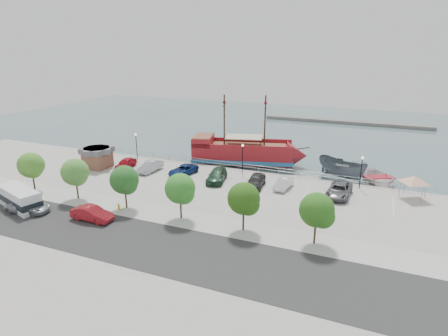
% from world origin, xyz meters
% --- Properties ---
extents(ground, '(160.00, 160.00, 0.00)m').
position_xyz_m(ground, '(0.00, 0.00, -1.00)').
color(ground, '#425E63').
extents(land_slab, '(100.00, 58.00, 1.20)m').
position_xyz_m(land_slab, '(0.00, -21.00, -0.60)').
color(land_slab, '#9F998E').
rests_on(land_slab, ground).
extents(street, '(100.00, 8.00, 0.04)m').
position_xyz_m(street, '(0.00, -16.00, 0.01)').
color(street, '#2C2C2C').
rests_on(street, land_slab).
extents(sidewalk, '(100.00, 4.00, 0.05)m').
position_xyz_m(sidewalk, '(0.00, -10.00, 0.01)').
color(sidewalk, '#B0B0AB').
rests_on(sidewalk, land_slab).
extents(seawall_railing, '(50.00, 0.06, 1.00)m').
position_xyz_m(seawall_railing, '(0.00, 7.80, 0.53)').
color(seawall_railing, gray).
rests_on(seawall_railing, land_slab).
extents(far_shore, '(40.00, 3.00, 0.80)m').
position_xyz_m(far_shore, '(10.00, 55.00, -0.60)').
color(far_shore, slate).
rests_on(far_shore, ground).
extents(pirate_ship, '(19.01, 9.49, 11.77)m').
position_xyz_m(pirate_ship, '(-1.11, 13.61, 0.97)').
color(pirate_ship, maroon).
rests_on(pirate_ship, ground).
extents(patrol_boat, '(8.32, 6.50, 3.05)m').
position_xyz_m(patrol_boat, '(13.31, 11.51, 0.53)').
color(patrol_boat, '#515B63').
rests_on(patrol_boat, ground).
extents(speedboat, '(8.02, 9.05, 1.55)m').
position_xyz_m(speedboat, '(18.25, 11.67, -0.22)').
color(speedboat, white).
rests_on(speedboat, ground).
extents(dock_west, '(7.70, 2.93, 0.43)m').
position_xyz_m(dock_west, '(-14.92, 9.20, -0.79)').
color(dock_west, slate).
rests_on(dock_west, ground).
extents(dock_mid, '(7.10, 3.82, 0.39)m').
position_xyz_m(dock_mid, '(7.10, 9.20, -0.80)').
color(dock_mid, gray).
rests_on(dock_mid, ground).
extents(dock_east, '(7.10, 4.09, 0.39)m').
position_xyz_m(dock_east, '(15.96, 9.20, -0.80)').
color(dock_east, slate).
rests_on(dock_east, ground).
extents(shed, '(3.79, 3.79, 3.07)m').
position_xyz_m(shed, '(-21.04, 0.74, 1.64)').
color(shed, brown).
rests_on(shed, land_slab).
extents(canopy_tent, '(4.71, 4.71, 3.23)m').
position_xyz_m(canopy_tent, '(22.05, 5.46, 2.81)').
color(canopy_tent, slate).
rests_on(canopy_tent, land_slab).
extents(street_van, '(5.10, 2.89, 1.34)m').
position_xyz_m(street_van, '(-17.31, -15.04, 0.67)').
color(street_van, '#91969E').
rests_on(street_van, street).
extents(street_sedan, '(4.62, 1.61, 1.52)m').
position_xyz_m(street_sedan, '(-9.42, -13.98, 0.76)').
color(street_sedan, maroon).
rests_on(street_sedan, street).
extents(shuttle_bus, '(6.95, 4.18, 2.31)m').
position_xyz_m(shuttle_bus, '(-19.15, -14.50, 1.12)').
color(shuttle_bus, silver).
rests_on(shuttle_bus, street).
extents(fire_hydrant, '(0.26, 0.26, 0.75)m').
position_xyz_m(fire_hydrant, '(-8.46, -10.80, 0.41)').
color(fire_hydrant, yellow).
rests_on(fire_hydrant, sidewalk).
extents(lamp_post_left, '(0.36, 0.36, 4.28)m').
position_xyz_m(lamp_post_left, '(-18.00, 6.50, 2.94)').
color(lamp_post_left, black).
rests_on(lamp_post_left, land_slab).
extents(lamp_post_mid, '(0.36, 0.36, 4.28)m').
position_xyz_m(lamp_post_mid, '(0.00, 6.50, 2.94)').
color(lamp_post_mid, black).
rests_on(lamp_post_mid, land_slab).
extents(lamp_post_right, '(0.36, 0.36, 4.28)m').
position_xyz_m(lamp_post_right, '(16.00, 6.50, 2.94)').
color(lamp_post_right, black).
rests_on(lamp_post_right, land_slab).
extents(tree_a, '(3.30, 3.20, 5.00)m').
position_xyz_m(tree_a, '(-21.85, -10.07, 3.30)').
color(tree_a, '#473321').
rests_on(tree_a, sidewalk).
extents(tree_b, '(3.30, 3.20, 5.00)m').
position_xyz_m(tree_b, '(-14.85, -10.07, 3.30)').
color(tree_b, '#473321').
rests_on(tree_b, sidewalk).
extents(tree_c, '(3.30, 3.20, 5.00)m').
position_xyz_m(tree_c, '(-7.85, -10.07, 3.30)').
color(tree_c, '#473321').
rests_on(tree_c, sidewalk).
extents(tree_d, '(3.30, 3.20, 5.00)m').
position_xyz_m(tree_d, '(-0.85, -10.07, 3.30)').
color(tree_d, '#473321').
rests_on(tree_d, sidewalk).
extents(tree_e, '(3.30, 3.20, 5.00)m').
position_xyz_m(tree_e, '(6.15, -10.07, 3.30)').
color(tree_e, '#473321').
rests_on(tree_e, sidewalk).
extents(tree_f, '(3.30, 3.20, 5.00)m').
position_xyz_m(tree_f, '(13.15, -10.07, 3.30)').
color(tree_f, '#473321').
rests_on(tree_f, sidewalk).
extents(parked_car_a, '(2.27, 4.57, 1.50)m').
position_xyz_m(parked_car_a, '(-16.92, 2.00, 0.75)').
color(parked_car_a, '#A50F1A').
rests_on(parked_car_a, land_slab).
extents(parked_car_b, '(1.90, 4.68, 1.51)m').
position_xyz_m(parked_car_b, '(-12.64, 2.09, 0.75)').
color(parked_car_b, '#A2A6AD').
rests_on(parked_car_b, land_slab).
extents(parked_car_c, '(3.17, 5.28, 1.37)m').
position_xyz_m(parked_car_c, '(-7.55, 2.65, 0.69)').
color(parked_car_c, navy).
rests_on(parked_car_c, land_slab).
extents(parked_car_d, '(3.17, 5.70, 1.56)m').
position_xyz_m(parked_car_d, '(-2.06, 2.02, 0.78)').
color(parked_car_d, '#22472E').
rests_on(parked_car_d, land_slab).
extents(parked_car_e, '(2.36, 5.04, 1.67)m').
position_xyz_m(parked_car_e, '(3.49, 1.92, 0.83)').
color(parked_car_e, '#252525').
rests_on(parked_car_e, land_slab).
extents(parked_car_f, '(1.87, 4.17, 1.33)m').
position_xyz_m(parked_car_f, '(6.97, 2.73, 0.66)').
color(parked_car_f, silver).
rests_on(parked_car_f, land_slab).
extents(parked_car_g, '(2.94, 5.75, 1.55)m').
position_xyz_m(parked_car_g, '(13.84, 2.75, 0.78)').
color(parked_car_g, '#5A5A5F').
rests_on(parked_car_g, land_slab).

